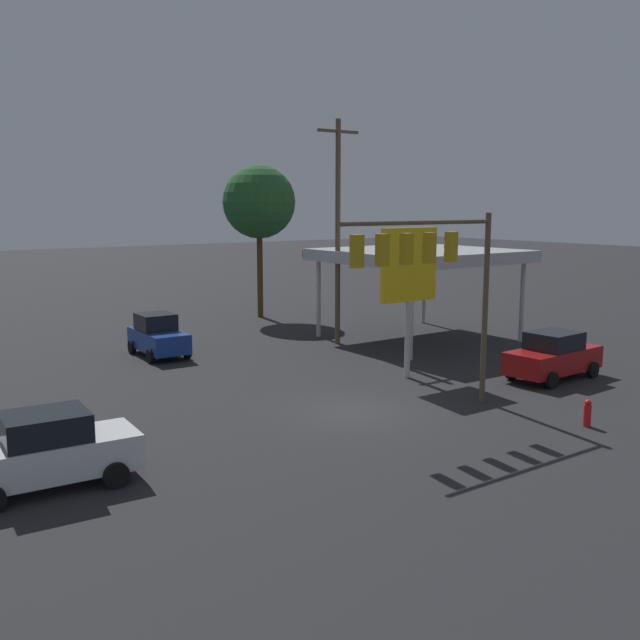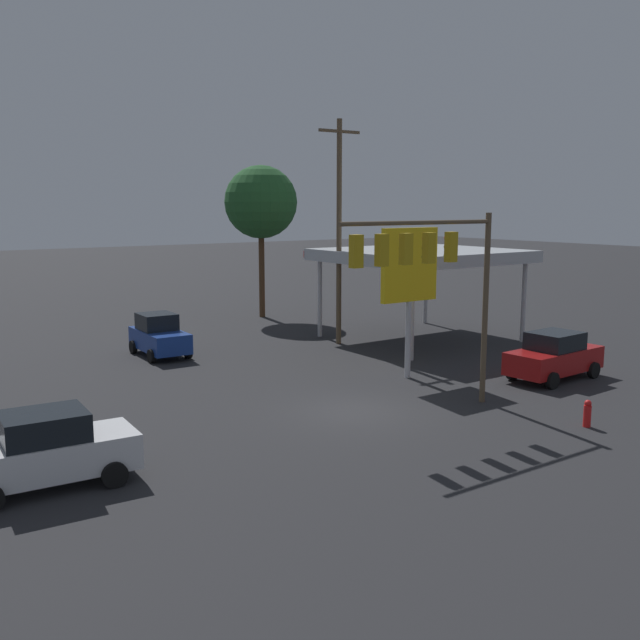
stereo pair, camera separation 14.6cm
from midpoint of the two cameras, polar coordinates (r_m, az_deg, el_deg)
name	(u,v)px [view 1 (the left image)]	position (r m, az deg, el deg)	size (l,w,h in m)	color
ground_plane	(354,411)	(24.63, 2.54, -7.27)	(200.00, 200.00, 0.00)	#262628
traffic_signal_assembly	(429,262)	(23.56, 8.54, 4.58)	(6.49, 0.43, 6.72)	brown
utility_pole	(338,228)	(35.65, 1.32, 7.38)	(2.40, 0.26, 11.11)	brown
gas_station_canopy	(419,256)	(37.33, 7.82, 5.08)	(8.88, 8.48, 4.70)	#B2B7BC
price_sign	(409,271)	(28.74, 6.97, 3.95)	(2.77, 0.27, 6.09)	#B7B7BC
sedan_waiting	(553,356)	(30.32, 18.03, -2.73)	(4.49, 2.25, 1.93)	maroon
hatchback_crossing	(158,336)	(34.05, -12.96, -1.25)	(2.05, 3.85, 1.97)	navy
sedan_far	(47,451)	(19.21, -21.23, -9.74)	(4.50, 2.27, 1.93)	silver
street_tree	(259,203)	(44.57, -5.00, 9.34)	(4.49, 4.49, 9.40)	#4C331E
fire_hydrant	(587,413)	(24.34, 20.44, -6.99)	(0.24, 0.24, 0.88)	red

